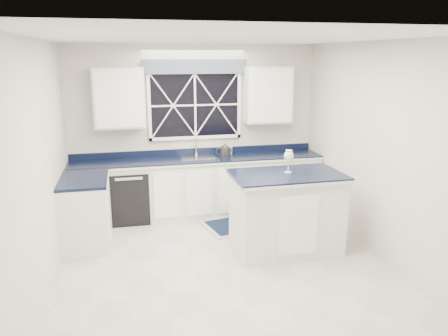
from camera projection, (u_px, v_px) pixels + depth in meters
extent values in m
plane|color=#A6A6A1|center=(227.00, 269.00, 5.31)|extent=(4.50, 4.50, 0.00)
cube|color=silver|center=(195.00, 129.00, 7.10)|extent=(4.00, 0.10, 2.70)
cube|color=white|center=(199.00, 188.00, 7.04)|extent=(3.98, 0.60, 0.90)
cube|color=white|center=(86.00, 213.00, 5.92)|extent=(0.60, 1.00, 0.90)
cube|color=black|center=(199.00, 159.00, 6.92)|extent=(3.98, 0.64, 0.04)
cube|color=black|center=(130.00, 195.00, 6.81)|extent=(0.60, 0.58, 0.82)
cube|color=black|center=(195.00, 105.00, 6.97)|extent=(1.40, 0.02, 1.00)
cube|color=#4F596D|center=(195.00, 67.00, 6.77)|extent=(1.65, 0.04, 0.22)
cube|color=white|center=(119.00, 98.00, 6.55)|extent=(0.75, 0.34, 0.90)
cube|color=white|center=(268.00, 95.00, 7.06)|extent=(0.75, 0.34, 0.90)
cylinder|color=silver|center=(196.00, 154.00, 7.12)|extent=(0.05, 0.05, 0.04)
cylinder|color=silver|center=(196.00, 145.00, 7.09)|extent=(0.02, 0.02, 0.28)
cylinder|color=silver|center=(197.00, 139.00, 6.97)|extent=(0.02, 0.18, 0.02)
cube|color=white|center=(286.00, 214.00, 5.71)|extent=(1.36, 0.80, 1.01)
cube|color=black|center=(288.00, 175.00, 5.58)|extent=(1.42, 0.87, 0.04)
cube|color=#A1A19C|center=(245.00, 224.00, 6.72)|extent=(1.37, 1.00, 0.01)
cube|color=#0F1833|center=(245.00, 223.00, 6.72)|extent=(1.21, 0.84, 0.01)
cylinder|color=#2B2B2E|center=(225.00, 152.00, 7.03)|extent=(0.19, 0.19, 0.15)
cone|color=#2B2B2E|center=(225.00, 145.00, 7.01)|extent=(0.15, 0.15, 0.06)
torus|color=#2B2B2E|center=(219.00, 151.00, 7.00)|extent=(0.12, 0.02, 0.12)
cylinder|color=#2B2B2E|center=(231.00, 150.00, 7.06)|extent=(0.07, 0.02, 0.10)
cylinder|color=silver|center=(288.00, 172.00, 5.62)|extent=(0.10, 0.10, 0.01)
cylinder|color=silver|center=(288.00, 166.00, 5.60)|extent=(0.02, 0.02, 0.16)
ellipsoid|color=silver|center=(289.00, 156.00, 5.57)|extent=(0.12, 0.12, 0.16)
cylinder|color=#D5C670|center=(289.00, 158.00, 5.57)|extent=(0.10, 0.10, 0.07)
imported|color=silver|center=(229.00, 148.00, 7.17)|extent=(0.12, 0.12, 0.20)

